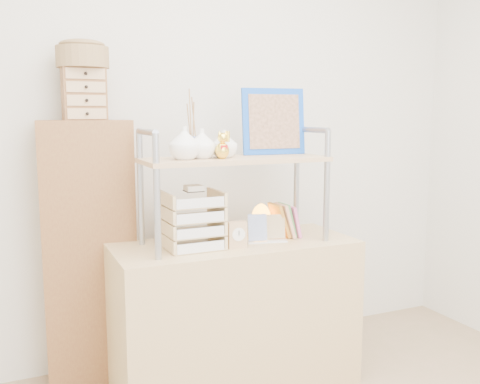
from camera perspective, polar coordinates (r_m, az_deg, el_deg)
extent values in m
cube|color=silver|center=(3.05, -4.29, 6.79)|extent=(3.40, 0.02, 2.60)
cube|color=tan|center=(2.77, -0.52, -12.97)|extent=(1.20, 0.50, 0.75)
cube|color=brown|center=(2.85, -15.70, -6.30)|extent=(0.47, 0.28, 1.35)
cylinder|color=#979BA5|center=(2.32, -8.84, -0.56)|extent=(0.03, 0.03, 0.55)
cylinder|color=#979BA5|center=(2.61, -10.56, 0.37)|extent=(0.03, 0.03, 0.55)
cylinder|color=#979BA5|center=(2.44, -9.91, 6.33)|extent=(0.03, 0.30, 0.03)
cylinder|color=#979BA5|center=(2.67, 9.24, 0.59)|extent=(0.03, 0.03, 0.55)
cylinder|color=#979BA5|center=(2.93, 6.05, 1.31)|extent=(0.03, 0.03, 0.55)
cylinder|color=#979BA5|center=(2.78, 7.68, 6.60)|extent=(0.03, 0.30, 0.03)
cube|color=tan|center=(2.59, -0.54, 3.47)|extent=(0.90, 0.34, 0.02)
imported|color=white|center=(2.47, -5.94, 5.23)|extent=(0.15, 0.15, 0.15)
imported|color=white|center=(2.52, -4.08, 5.17)|extent=(0.13, 0.13, 0.14)
imported|color=white|center=(2.58, -1.70, 5.18)|extent=(0.13, 0.13, 0.13)
cylinder|color=#2843AE|center=(2.63, -5.19, 4.85)|extent=(0.07, 0.07, 0.10)
cube|color=blue|center=(2.78, 3.59, 7.51)|extent=(0.34, 0.08, 0.34)
cube|color=brown|center=(2.77, 3.70, 7.51)|extent=(0.28, 0.05, 0.28)
cube|color=pink|center=(2.78, 5.60, -3.04)|extent=(0.05, 0.12, 0.17)
cube|color=#55A552|center=(2.78, 5.00, -3.00)|extent=(0.06, 0.12, 0.17)
cube|color=tan|center=(2.76, 4.80, -3.11)|extent=(0.06, 0.13, 0.17)
cube|color=#C0832D|center=(2.76, 4.20, -3.08)|extent=(0.07, 0.14, 0.17)
cube|color=#D3B67E|center=(2.56, -5.05, -5.82)|extent=(0.25, 0.23, 0.01)
cube|color=white|center=(2.45, -4.19, -5.90)|extent=(0.23, 0.01, 0.04)
cube|color=#D3B67E|center=(2.54, -5.07, -4.33)|extent=(0.25, 0.23, 0.01)
cube|color=white|center=(2.43, -4.20, -4.34)|extent=(0.23, 0.01, 0.04)
cube|color=#D3B67E|center=(2.53, -5.09, -2.81)|extent=(0.25, 0.23, 0.01)
cube|color=white|center=(2.42, -4.22, -2.76)|extent=(0.23, 0.01, 0.04)
cube|color=#D3B67E|center=(2.52, -5.11, -1.28)|extent=(0.25, 0.23, 0.01)
cube|color=white|center=(2.41, -4.24, -1.16)|extent=(0.23, 0.01, 0.04)
cube|color=beige|center=(2.49, -4.98, 0.39)|extent=(0.08, 0.08, 0.03)
cylinder|color=brown|center=(2.78, 2.24, -4.57)|extent=(0.10, 0.10, 0.02)
ellipsoid|color=orange|center=(2.76, 2.25, -2.82)|extent=(0.11, 0.11, 0.15)
cube|color=tan|center=(2.54, -0.32, -4.57)|extent=(0.09, 0.04, 0.13)
cylinder|color=white|center=(2.52, -0.13, -4.55)|extent=(0.06, 0.01, 0.06)
cube|color=white|center=(2.67, 2.88, -5.27)|extent=(0.21, 0.10, 0.01)
cube|color=navy|center=(2.63, 1.88, -3.80)|extent=(0.10, 0.05, 0.13)
cube|color=#A1845C|center=(2.69, 3.83, -3.69)|extent=(0.10, 0.04, 0.12)
cube|color=brown|center=(2.75, -16.30, 9.98)|extent=(0.20, 0.15, 0.25)
cube|color=tan|center=(2.67, -16.00, 8.03)|extent=(0.18, 0.01, 0.05)
cube|color=tan|center=(2.67, -16.05, 9.38)|extent=(0.18, 0.01, 0.05)
cube|color=tan|center=(2.67, -16.10, 10.72)|extent=(0.18, 0.01, 0.05)
cube|color=tan|center=(2.67, -16.16, 12.05)|extent=(0.18, 0.01, 0.05)
cylinder|color=brown|center=(2.76, -16.46, 13.61)|extent=(0.25, 0.25, 0.10)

